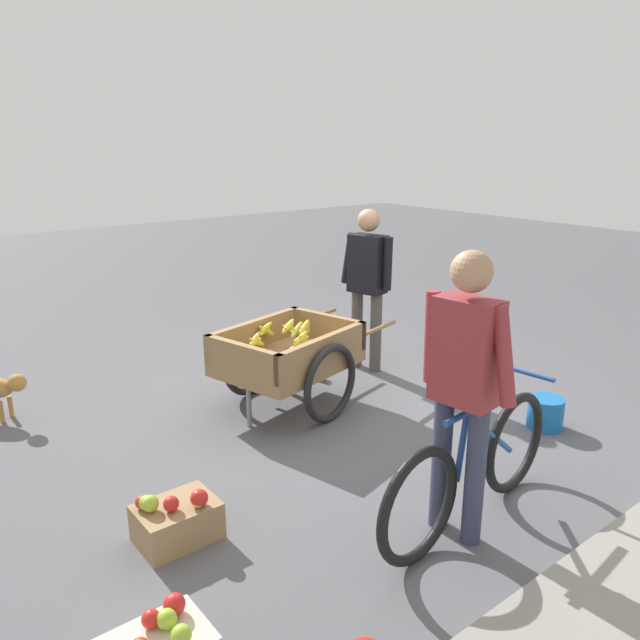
# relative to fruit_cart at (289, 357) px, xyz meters

# --- Properties ---
(ground_plane) EXTENTS (24.00, 24.00, 0.00)m
(ground_plane) POSITION_rel_fruit_cart_xyz_m (-0.38, 0.22, -0.44)
(ground_plane) COLOR #56565B
(fruit_cart) EXTENTS (1.78, 1.14, 0.73)m
(fruit_cart) POSITION_rel_fruit_cart_xyz_m (0.00, 0.00, 0.00)
(fruit_cart) COLOR #937047
(fruit_cart) RESTS_ON ground
(vendor_person) EXTENTS (0.27, 0.56, 1.55)m
(vendor_person) POSITION_rel_fruit_cart_xyz_m (-1.12, -0.28, 0.48)
(vendor_person) COLOR #4C4742
(vendor_person) RESTS_ON ground
(bicycle) EXTENTS (1.66, 0.46, 0.85)m
(bicycle) POSITION_rel_fruit_cart_xyz_m (0.11, 1.98, -0.09)
(bicycle) COLOR black
(bicycle) RESTS_ON ground
(cyclist_person) EXTENTS (0.24, 0.57, 1.64)m
(cyclist_person) POSITION_rel_fruit_cart_xyz_m (0.26, 2.00, 0.54)
(cyclist_person) COLOR #333851
(cyclist_person) RESTS_ON ground
(plastic_bucket) EXTENTS (0.27, 0.27, 0.25)m
(plastic_bucket) POSITION_rel_fruit_cart_xyz_m (-1.34, 1.55, -0.32)
(plastic_bucket) COLOR #1966B2
(plastic_bucket) RESTS_ON ground
(apple_crate) EXTENTS (0.44, 0.32, 0.32)m
(apple_crate) POSITION_rel_fruit_cart_xyz_m (1.54, 1.08, -0.31)
(apple_crate) COLOR #99754C
(apple_crate) RESTS_ON ground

